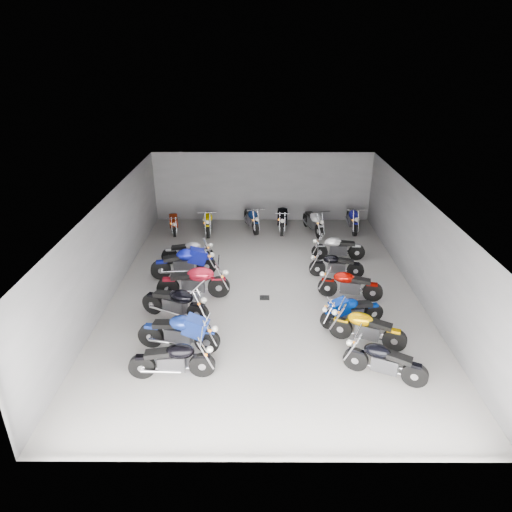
# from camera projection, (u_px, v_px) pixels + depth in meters

# --- Properties ---
(ground) EXTENTS (14.00, 14.00, 0.00)m
(ground) POSITION_uv_depth(u_px,v_px,m) (264.00, 290.00, 15.35)
(ground) COLOR gray
(ground) RESTS_ON ground
(wall_back) EXTENTS (10.00, 0.10, 3.20)m
(wall_back) POSITION_uv_depth(u_px,v_px,m) (263.00, 187.00, 21.06)
(wall_back) COLOR slate
(wall_back) RESTS_ON ground
(wall_left) EXTENTS (0.10, 14.00, 3.20)m
(wall_left) POSITION_uv_depth(u_px,v_px,m) (110.00, 247.00, 14.71)
(wall_left) COLOR slate
(wall_left) RESTS_ON ground
(wall_right) EXTENTS (0.10, 14.00, 3.20)m
(wall_right) POSITION_uv_depth(u_px,v_px,m) (420.00, 247.00, 14.68)
(wall_right) COLOR slate
(wall_right) RESTS_ON ground
(ceiling) EXTENTS (10.00, 14.00, 0.04)m
(ceiling) POSITION_uv_depth(u_px,v_px,m) (265.00, 199.00, 14.02)
(ceiling) COLOR black
(ceiling) RESTS_ON wall_back
(drain_grate) EXTENTS (0.32, 0.32, 0.01)m
(drain_grate) POSITION_uv_depth(u_px,v_px,m) (265.00, 298.00, 14.90)
(drain_grate) COLOR black
(drain_grate) RESTS_ON ground
(motorcycle_left_a) EXTENTS (2.13, 0.43, 0.93)m
(motorcycle_left_a) POSITION_uv_depth(u_px,v_px,m) (173.00, 360.00, 11.12)
(motorcycle_left_a) COLOR black
(motorcycle_left_a) RESTS_ON ground
(motorcycle_left_b) EXTENTS (2.26, 0.56, 1.00)m
(motorcycle_left_b) POSITION_uv_depth(u_px,v_px,m) (180.00, 332.00, 12.14)
(motorcycle_left_b) COLOR black
(motorcycle_left_b) RESTS_ON ground
(motorcycle_left_c) EXTENTS (2.14, 0.95, 0.98)m
(motorcycle_left_c) POSITION_uv_depth(u_px,v_px,m) (176.00, 303.00, 13.55)
(motorcycle_left_c) COLOR black
(motorcycle_left_c) RESTS_ON ground
(motorcycle_left_d) EXTENTS (2.37, 0.49, 1.04)m
(motorcycle_left_d) POSITION_uv_depth(u_px,v_px,m) (194.00, 282.00, 14.70)
(motorcycle_left_d) COLOR black
(motorcycle_left_d) RESTS_ON ground
(motorcycle_left_e) EXTENTS (2.29, 0.64, 1.01)m
(motorcycle_left_e) POSITION_uv_depth(u_px,v_px,m) (184.00, 263.00, 16.05)
(motorcycle_left_e) COLOR black
(motorcycle_left_e) RESTS_ON ground
(motorcycle_left_f) EXTENTS (1.98, 0.40, 0.87)m
(motorcycle_left_f) POSITION_uv_depth(u_px,v_px,m) (188.00, 252.00, 17.12)
(motorcycle_left_f) COLOR black
(motorcycle_left_f) RESTS_ON ground
(motorcycle_right_a) EXTENTS (1.93, 1.00, 0.91)m
(motorcycle_right_a) POSITION_uv_depth(u_px,v_px,m) (384.00, 361.00, 11.10)
(motorcycle_right_a) COLOR black
(motorcycle_right_a) RESTS_ON ground
(motorcycle_right_b) EXTENTS (2.00, 0.94, 0.93)m
(motorcycle_right_b) POSITION_uv_depth(u_px,v_px,m) (367.00, 328.00, 12.38)
(motorcycle_right_b) COLOR black
(motorcycle_right_b) RESTS_ON ground
(motorcycle_right_c) EXTENTS (1.93, 0.64, 0.87)m
(motorcycle_right_c) POSITION_uv_depth(u_px,v_px,m) (351.00, 311.00, 13.24)
(motorcycle_right_c) COLOR black
(motorcycle_right_c) RESTS_ON ground
(motorcycle_right_d) EXTENTS (2.06, 0.61, 0.91)m
(motorcycle_right_d) POSITION_uv_depth(u_px,v_px,m) (349.00, 285.00, 14.68)
(motorcycle_right_d) COLOR black
(motorcycle_right_d) RESTS_ON ground
(motorcycle_right_e) EXTENTS (1.93, 0.44, 0.85)m
(motorcycle_right_e) POSITION_uv_depth(u_px,v_px,m) (336.00, 265.00, 16.09)
(motorcycle_right_e) COLOR black
(motorcycle_right_e) RESTS_ON ground
(motorcycle_right_f) EXTENTS (2.04, 0.40, 0.90)m
(motorcycle_right_f) POSITION_uv_depth(u_px,v_px,m) (338.00, 248.00, 17.41)
(motorcycle_right_f) COLOR black
(motorcycle_right_f) RESTS_ON ground
(motorcycle_back_a) EXTENTS (0.52, 1.88, 0.83)m
(motorcycle_back_a) POSITION_uv_depth(u_px,v_px,m) (174.00, 222.00, 20.12)
(motorcycle_back_a) COLOR black
(motorcycle_back_a) RESTS_ON ground
(motorcycle_back_b) EXTENTS (0.44, 2.10, 0.92)m
(motorcycle_back_b) POSITION_uv_depth(u_px,v_px,m) (208.00, 221.00, 20.08)
(motorcycle_back_b) COLOR black
(motorcycle_back_b) RESTS_ON ground
(motorcycle_back_c) EXTENTS (0.70, 2.08, 0.93)m
(motorcycle_back_c) POSITION_uv_depth(u_px,v_px,m) (252.00, 218.00, 20.36)
(motorcycle_back_c) COLOR black
(motorcycle_back_c) RESTS_ON ground
(motorcycle_back_d) EXTENTS (0.48, 2.30, 1.01)m
(motorcycle_back_d) POSITION_uv_depth(u_px,v_px,m) (282.00, 218.00, 20.31)
(motorcycle_back_d) COLOR black
(motorcycle_back_d) RESTS_ON ground
(motorcycle_back_e) EXTENTS (0.71, 2.17, 0.97)m
(motorcycle_back_e) POSITION_uv_depth(u_px,v_px,m) (313.00, 221.00, 19.97)
(motorcycle_back_e) COLOR black
(motorcycle_back_e) RESTS_ON ground
(motorcycle_back_f) EXTENTS (0.44, 2.21, 0.97)m
(motorcycle_back_f) POSITION_uv_depth(u_px,v_px,m) (352.00, 219.00, 20.29)
(motorcycle_back_f) COLOR black
(motorcycle_back_f) RESTS_ON ground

